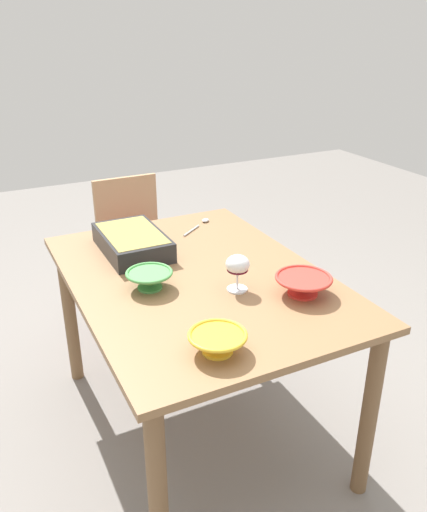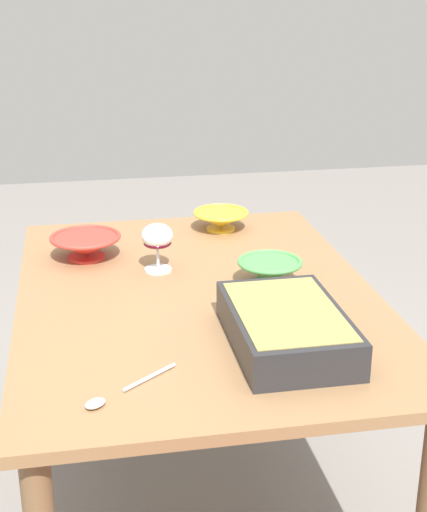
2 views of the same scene
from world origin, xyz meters
name	(u,v)px [view 2 (image 2 of 2)]	position (x,y,z in m)	size (l,w,h in m)	color
dining_table	(198,328)	(0.00, 0.00, 0.64)	(1.28, 0.92, 0.74)	olive
wine_glass	(157,239)	(-0.17, -0.08, 0.83)	(0.09, 0.09, 0.14)	white
casserole_dish	(287,326)	(0.33, 0.15, 0.79)	(0.39, 0.24, 0.09)	#262628
mixing_bowl	(270,270)	(-0.02, 0.20, 0.78)	(0.17, 0.17, 0.07)	#4C994C
small_bowl	(86,245)	(-0.31, -0.28, 0.78)	(0.20, 0.20, 0.07)	red
serving_bowl	(221,219)	(-0.49, 0.16, 0.78)	(0.18, 0.18, 0.06)	yellow
serving_spoon	(114,394)	(0.48, -0.24, 0.75)	(0.16, 0.20, 0.01)	silver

